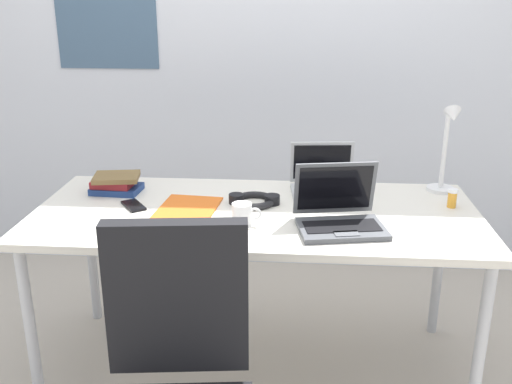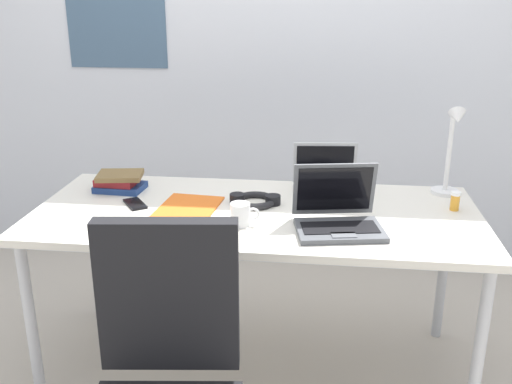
{
  "view_description": "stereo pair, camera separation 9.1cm",
  "coord_description": "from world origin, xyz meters",
  "px_view_note": "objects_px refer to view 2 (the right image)",
  "views": [
    {
      "loc": [
        0.17,
        -2.19,
        1.59
      ],
      "look_at": [
        0.0,
        0.0,
        0.82
      ],
      "focal_mm": 40.82,
      "sensor_mm": 36.0,
      "label": 1
    },
    {
      "loc": [
        0.26,
        -2.19,
        1.59
      ],
      "look_at": [
        0.0,
        0.0,
        0.82
      ],
      "focal_mm": 40.82,
      "sensor_mm": 36.0,
      "label": 2
    }
  ],
  "objects_px": {
    "coffee_mug": "(241,214)",
    "paper_folder_near_mouse": "(188,208)",
    "headphones": "(255,200)",
    "desk_lamp": "(451,152)",
    "laptop_far_corner": "(338,217)",
    "computer_mouse": "(161,223)",
    "book_stack": "(119,182)",
    "cell_phone": "(135,204)",
    "pill_bottle": "(455,201)",
    "laptop_back_left": "(326,183)"
  },
  "relations": [
    {
      "from": "desk_lamp",
      "to": "pill_bottle",
      "type": "bearing_deg",
      "value": -90.19
    },
    {
      "from": "pill_bottle",
      "to": "cell_phone",
      "type": "bearing_deg",
      "value": -175.86
    },
    {
      "from": "laptop_far_corner",
      "to": "cell_phone",
      "type": "relative_size",
      "value": 2.63
    },
    {
      "from": "paper_folder_near_mouse",
      "to": "desk_lamp",
      "type": "bearing_deg",
      "value": 15.08
    },
    {
      "from": "computer_mouse",
      "to": "headphones",
      "type": "bearing_deg",
      "value": 33.7
    },
    {
      "from": "desk_lamp",
      "to": "cell_phone",
      "type": "height_order",
      "value": "desk_lamp"
    },
    {
      "from": "computer_mouse",
      "to": "cell_phone",
      "type": "bearing_deg",
      "value": 118.19
    },
    {
      "from": "laptop_back_left",
      "to": "cell_phone",
      "type": "xyz_separation_m",
      "value": [
        -0.79,
        -0.25,
        -0.04
      ]
    },
    {
      "from": "computer_mouse",
      "to": "book_stack",
      "type": "bearing_deg",
      "value": 117.55
    },
    {
      "from": "laptop_back_left",
      "to": "headphones",
      "type": "distance_m",
      "value": 0.34
    },
    {
      "from": "laptop_back_left",
      "to": "paper_folder_near_mouse",
      "type": "height_order",
      "value": "laptop_back_left"
    },
    {
      "from": "headphones",
      "to": "laptop_far_corner",
      "type": "bearing_deg",
      "value": -34.2
    },
    {
      "from": "cell_phone",
      "to": "laptop_far_corner",
      "type": "bearing_deg",
      "value": -46.05
    },
    {
      "from": "headphones",
      "to": "book_stack",
      "type": "relative_size",
      "value": 0.98
    },
    {
      "from": "cell_phone",
      "to": "pill_bottle",
      "type": "bearing_deg",
      "value": -31.26
    },
    {
      "from": "pill_bottle",
      "to": "laptop_far_corner",
      "type": "bearing_deg",
      "value": -152.06
    },
    {
      "from": "laptop_back_left",
      "to": "coffee_mug",
      "type": "xyz_separation_m",
      "value": [
        -0.32,
        -0.41,
        0.0
      ]
    },
    {
      "from": "computer_mouse",
      "to": "book_stack",
      "type": "height_order",
      "value": "book_stack"
    },
    {
      "from": "desk_lamp",
      "to": "laptop_back_left",
      "type": "relative_size",
      "value": 1.33
    },
    {
      "from": "headphones",
      "to": "paper_folder_near_mouse",
      "type": "relative_size",
      "value": 0.69
    },
    {
      "from": "desk_lamp",
      "to": "computer_mouse",
      "type": "relative_size",
      "value": 4.17
    },
    {
      "from": "laptop_back_left",
      "to": "pill_bottle",
      "type": "relative_size",
      "value": 3.82
    },
    {
      "from": "cell_phone",
      "to": "computer_mouse",
      "type": "bearing_deg",
      "value": -88.01
    },
    {
      "from": "headphones",
      "to": "paper_folder_near_mouse",
      "type": "bearing_deg",
      "value": -160.41
    },
    {
      "from": "desk_lamp",
      "to": "pill_bottle",
      "type": "distance_m",
      "value": 0.24
    },
    {
      "from": "coffee_mug",
      "to": "paper_folder_near_mouse",
      "type": "bearing_deg",
      "value": 149.02
    },
    {
      "from": "pill_bottle",
      "to": "computer_mouse",
      "type": "bearing_deg",
      "value": -164.26
    },
    {
      "from": "cell_phone",
      "to": "book_stack",
      "type": "bearing_deg",
      "value": 90.49
    },
    {
      "from": "computer_mouse",
      "to": "book_stack",
      "type": "relative_size",
      "value": 0.44
    },
    {
      "from": "headphones",
      "to": "book_stack",
      "type": "height_order",
      "value": "book_stack"
    },
    {
      "from": "desk_lamp",
      "to": "headphones",
      "type": "relative_size",
      "value": 1.87
    },
    {
      "from": "laptop_far_corner",
      "to": "cell_phone",
      "type": "bearing_deg",
      "value": 169.35
    },
    {
      "from": "cell_phone",
      "to": "headphones",
      "type": "xyz_separation_m",
      "value": [
        0.49,
        0.07,
        0.01
      ]
    },
    {
      "from": "laptop_back_left",
      "to": "cell_phone",
      "type": "height_order",
      "value": "laptop_back_left"
    },
    {
      "from": "headphones",
      "to": "pill_bottle",
      "type": "height_order",
      "value": "pill_bottle"
    },
    {
      "from": "cell_phone",
      "to": "headphones",
      "type": "relative_size",
      "value": 0.64
    },
    {
      "from": "computer_mouse",
      "to": "coffee_mug",
      "type": "relative_size",
      "value": 0.85
    },
    {
      "from": "laptop_far_corner",
      "to": "headphones",
      "type": "height_order",
      "value": "laptop_far_corner"
    },
    {
      "from": "book_stack",
      "to": "cell_phone",
      "type": "bearing_deg",
      "value": -54.11
    },
    {
      "from": "laptop_back_left",
      "to": "coffee_mug",
      "type": "relative_size",
      "value": 2.67
    },
    {
      "from": "paper_folder_near_mouse",
      "to": "coffee_mug",
      "type": "distance_m",
      "value": 0.28
    },
    {
      "from": "cell_phone",
      "to": "book_stack",
      "type": "height_order",
      "value": "book_stack"
    },
    {
      "from": "book_stack",
      "to": "paper_folder_near_mouse",
      "type": "xyz_separation_m",
      "value": [
        0.35,
        -0.2,
        -0.04
      ]
    },
    {
      "from": "laptop_far_corner",
      "to": "coffee_mug",
      "type": "distance_m",
      "value": 0.36
    },
    {
      "from": "laptop_far_corner",
      "to": "book_stack",
      "type": "bearing_deg",
      "value": 160.93
    },
    {
      "from": "cell_phone",
      "to": "headphones",
      "type": "distance_m",
      "value": 0.5
    },
    {
      "from": "paper_folder_near_mouse",
      "to": "coffee_mug",
      "type": "relative_size",
      "value": 2.74
    },
    {
      "from": "laptop_back_left",
      "to": "pill_bottle",
      "type": "xyz_separation_m",
      "value": [
        0.52,
        -0.15,
        -0.0
      ]
    },
    {
      "from": "paper_folder_near_mouse",
      "to": "laptop_far_corner",
      "type": "bearing_deg",
      "value": -12.64
    },
    {
      "from": "paper_folder_near_mouse",
      "to": "coffee_mug",
      "type": "bearing_deg",
      "value": -30.98
    }
  ]
}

